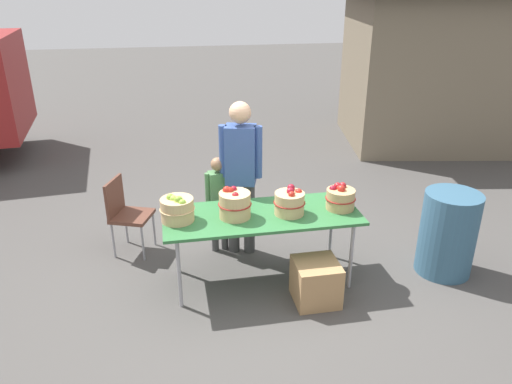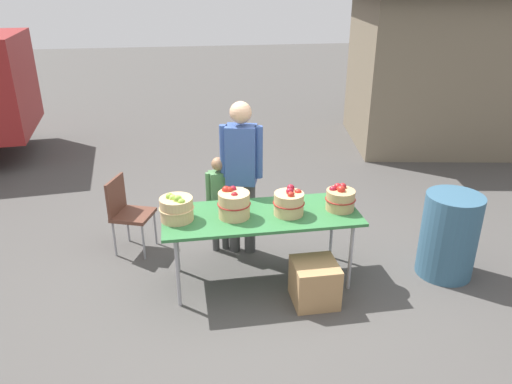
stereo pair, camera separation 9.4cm
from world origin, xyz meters
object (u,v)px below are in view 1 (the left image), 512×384
at_px(apple_basket_red_1, 290,203).
at_px(vendor_adult, 241,168).
at_px(market_table, 262,218).
at_px(apple_basket_green_0, 177,209).
at_px(produce_crate, 316,282).
at_px(folding_chair, 125,210).
at_px(apple_basket_red_2, 340,198).
at_px(trash_barrel, 448,233).
at_px(child_customer, 219,197).
at_px(apple_basket_red_0, 235,204).

height_order(apple_basket_red_1, vendor_adult, vendor_adult).
height_order(market_table, apple_basket_red_1, apple_basket_red_1).
bearing_deg(apple_basket_green_0, produce_crate, -19.84).
bearing_deg(folding_chair, produce_crate, -105.33).
height_order(apple_basket_red_2, trash_barrel, apple_basket_red_2).
relative_size(trash_barrel, produce_crate, 2.15).
bearing_deg(vendor_adult, child_customer, -1.70).
height_order(apple_basket_red_0, child_customer, child_customer).
relative_size(apple_basket_green_0, trash_barrel, 0.37).
height_order(vendor_adult, child_customer, vendor_adult).
distance_m(market_table, apple_basket_red_2, 0.80).
bearing_deg(trash_barrel, child_customer, 158.74).
xyz_separation_m(apple_basket_red_0, trash_barrel, (2.18, -0.18, -0.44)).
distance_m(apple_basket_green_0, apple_basket_red_2, 1.58).
height_order(apple_basket_green_0, child_customer, child_customer).
bearing_deg(vendor_adult, apple_basket_red_2, 161.04).
bearing_deg(market_table, produce_crate, -45.45).
xyz_separation_m(market_table, apple_basket_green_0, (-0.80, 0.00, 0.17)).
distance_m(market_table, produce_crate, 0.80).
xyz_separation_m(market_table, apple_basket_red_1, (0.26, -0.05, 0.16)).
relative_size(apple_basket_green_0, apple_basket_red_0, 1.04).
xyz_separation_m(vendor_adult, produce_crate, (0.54, -1.05, -0.80)).
relative_size(apple_basket_green_0, vendor_adult, 0.19).
bearing_deg(folding_chair, trash_barrel, -87.28).
xyz_separation_m(apple_basket_green_0, apple_basket_red_0, (0.54, -0.02, 0.01)).
xyz_separation_m(child_customer, trash_barrel, (2.25, -0.88, -0.21)).
bearing_deg(produce_crate, apple_basket_green_0, 160.16).
bearing_deg(folding_chair, apple_basket_red_1, -98.53).
xyz_separation_m(apple_basket_red_2, produce_crate, (-0.35, -0.42, -0.66)).
distance_m(child_customer, trash_barrel, 2.43).
bearing_deg(apple_basket_red_0, vendor_adult, 75.56).
xyz_separation_m(market_table, trash_barrel, (1.91, -0.19, -0.26)).
relative_size(market_table, produce_crate, 4.60).
distance_m(apple_basket_green_0, child_customer, 0.85).
xyz_separation_m(trash_barrel, produce_crate, (-1.47, -0.25, -0.24)).
distance_m(apple_basket_green_0, apple_basket_red_1, 1.07).
bearing_deg(produce_crate, market_table, 134.55).
relative_size(apple_basket_red_2, folding_chair, 0.35).
bearing_deg(apple_basket_red_2, produce_crate, -129.43).
xyz_separation_m(apple_basket_green_0, folding_chair, (-0.56, 0.85, -0.37)).
distance_m(market_table, vendor_adult, 0.69).
bearing_deg(child_customer, vendor_adult, 153.24).
bearing_deg(apple_basket_red_1, market_table, 169.65).
bearing_deg(apple_basket_red_1, produce_crate, -66.27).
bearing_deg(vendor_adult, apple_basket_red_0, 91.84).
xyz_separation_m(apple_basket_green_0, child_customer, (0.46, 0.68, -0.22)).
bearing_deg(child_customer, apple_basket_green_0, 47.20).
height_order(market_table, child_customer, child_customer).
distance_m(apple_basket_red_0, folding_chair, 1.44).
relative_size(child_customer, produce_crate, 2.69).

